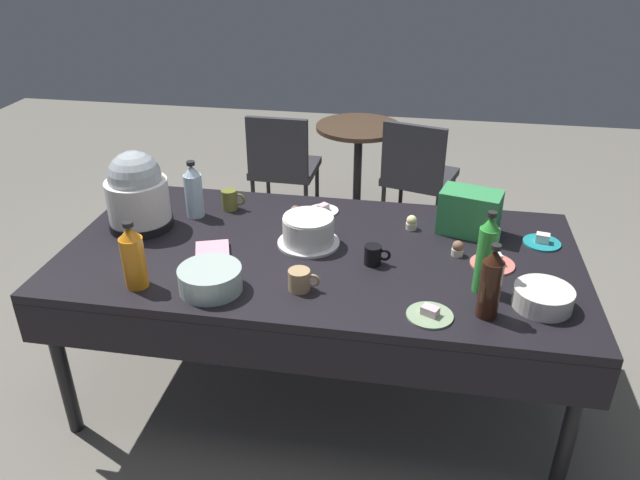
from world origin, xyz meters
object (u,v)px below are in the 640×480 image
frosted_layer_cake (308,231)px  soda_bottle_water (194,191)px  cupcake_berry (458,249)px  slow_cooker (137,193)px  dessert_plate_coral (493,263)px  coffee_mug_black (374,255)px  ceramic_snack_bowl (543,298)px  coffee_mug_olive (230,200)px  soda_bottle_cola (491,284)px  cupcake_lemon (295,213)px  cupcake_vanilla (411,223)px  round_cafe_table (358,155)px  soda_bottle_lime_soda (486,255)px  potluck_table (320,263)px  coffee_mug_tan (300,280)px  dessert_plate_sage (430,314)px  dessert_plate_white (323,210)px  glass_salad_bowl (210,279)px  soda_carton (470,212)px  maroon_chair_right (417,171)px  soda_bottle_orange_juice (133,257)px  dessert_plate_teal (542,241)px

frosted_layer_cake → soda_bottle_water: bearing=162.4°
frosted_layer_cake → soda_bottle_water: soda_bottle_water is taller
cupcake_berry → slow_cooker: bearing=179.2°
dessert_plate_coral → coffee_mug_black: 0.49m
ceramic_snack_bowl → coffee_mug_black: 0.67m
coffee_mug_black → coffee_mug_olive: bearing=151.1°
soda_bottle_water → frosted_layer_cake: bearing=-17.6°
frosted_layer_cake → soda_bottle_cola: 0.85m
slow_cooker → dessert_plate_coral: size_ratio=2.01×
cupcake_lemon → coffee_mug_olive: coffee_mug_olive is taller
cupcake_vanilla → round_cafe_table: size_ratio=0.09×
soda_bottle_lime_soda → round_cafe_table: size_ratio=0.46×
cupcake_lemon → soda_bottle_water: (-0.48, -0.05, 0.10)m
potluck_table → coffee_mug_tan: bearing=-94.0°
soda_bottle_water → round_cafe_table: 1.78m
round_cafe_table → coffee_mug_black: bearing=-81.6°
round_cafe_table → dessert_plate_sage: bearing=-77.1°
dessert_plate_white → coffee_mug_black: 0.54m
coffee_mug_tan → coffee_mug_olive: (-0.48, 0.65, 0.01)m
ceramic_snack_bowl → dessert_plate_sage: size_ratio=1.28×
glass_salad_bowl → soda_carton: 1.19m
cupcake_berry → cupcake_vanilla: bearing=133.6°
glass_salad_bowl → dessert_plate_coral: (1.08, 0.37, -0.03)m
dessert_plate_sage → maroon_chair_right: maroon_chair_right is taller
cupcake_lemon → cupcake_berry: same height
dessert_plate_sage → round_cafe_table: 2.35m
coffee_mug_olive → soda_carton: 1.14m
dessert_plate_coral → dessert_plate_sage: bearing=-121.4°
cupcake_lemon → coffee_mug_tan: 0.62m
coffee_mug_tan → round_cafe_table: bearing=90.7°
glass_salad_bowl → cupcake_lemon: size_ratio=3.62×
dessert_plate_coral → round_cafe_table: (-0.77, 1.87, -0.26)m
cupcake_berry → frosted_layer_cake: bearing=-179.0°
frosted_layer_cake → coffee_mug_tan: frosted_layer_cake is taller
dessert_plate_coral → coffee_mug_tan: size_ratio=1.47×
frosted_layer_cake → cupcake_berry: 0.64m
soda_bottle_lime_soda → cupcake_vanilla: bearing=121.4°
slow_cooker → coffee_mug_olive: (0.35, 0.25, -0.12)m
maroon_chair_right → frosted_layer_cake: bearing=-105.4°
cupcake_lemon → round_cafe_table: 1.61m
cupcake_berry → coffee_mug_black: 0.37m
soda_bottle_lime_soda → frosted_layer_cake: bearing=161.0°
frosted_layer_cake → soda_bottle_lime_soda: size_ratio=0.82×
frosted_layer_cake → soda_bottle_orange_juice: size_ratio=0.99×
slow_cooker → soda_bottle_cola: (1.52, -0.45, -0.04)m
soda_bottle_water → maroon_chair_right: soda_bottle_water is taller
coffee_mug_black → dessert_plate_white: bearing=122.2°
coffee_mug_tan → coffee_mug_olive: 0.81m
ceramic_snack_bowl → dessert_plate_teal: bearing=82.0°
cupcake_lemon → soda_bottle_cola: soda_bottle_cola is taller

